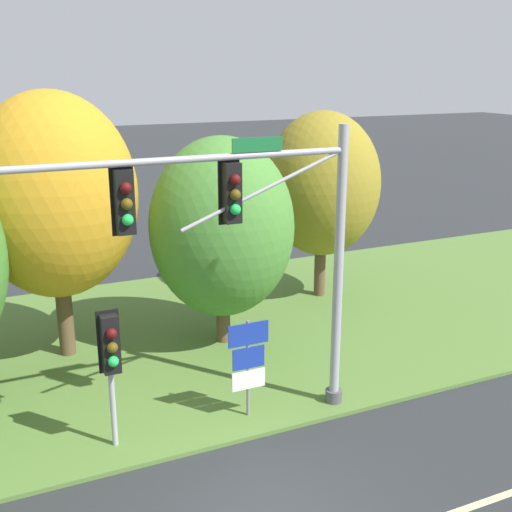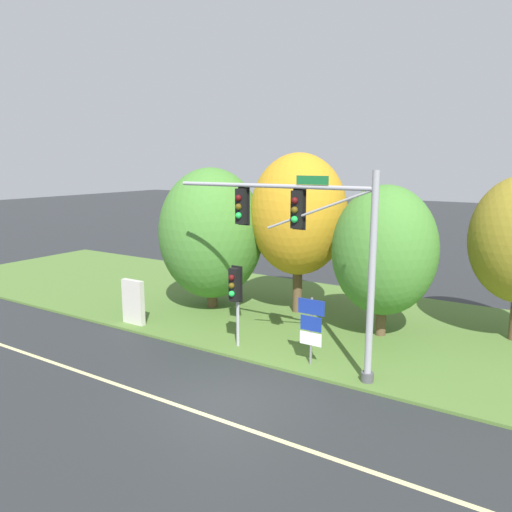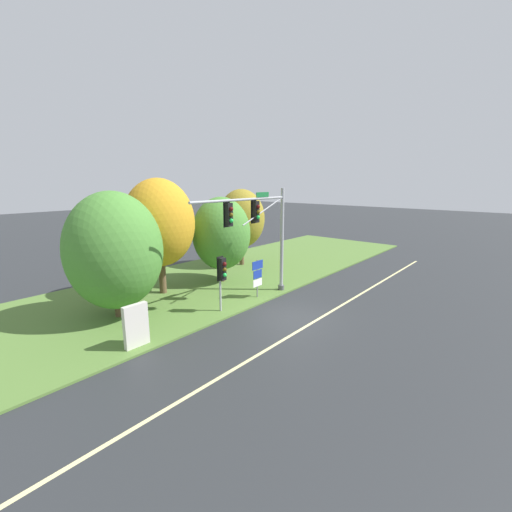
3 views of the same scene
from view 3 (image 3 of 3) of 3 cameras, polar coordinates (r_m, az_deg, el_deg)
The scene contains 11 objects.
ground_plane at distance 18.64m, azimuth 6.15°, elevation -10.05°, with size 160.00×160.00×0.00m, color #282B2D.
lane_stripe at distance 18.05m, azimuth 9.36°, elevation -10.91°, with size 36.00×0.16×0.01m, color beige.
grass_verge at distance 23.92m, azimuth -10.46°, elevation -4.92°, with size 48.00×11.50×0.10m, color #517533.
traffic_signal_mast at distance 20.06m, azimuth 0.87°, elevation 5.04°, with size 7.53×0.49×6.55m.
pedestrian_signal_near_kerb at distance 18.39m, azimuth -5.69°, elevation -2.71°, with size 0.46×0.55×3.07m.
route_sign_post at distance 20.80m, azimuth 0.25°, elevation -3.12°, with size 0.97×0.08×2.34m.
tree_nearest_road at distance 18.84m, azimuth -22.52°, elevation 0.79°, with size 4.83×4.83×6.54m.
tree_left_of_mast at distance 21.86m, azimuth -15.83°, elevation 5.30°, with size 4.33×4.33×7.19m.
tree_behind_signpost at distance 23.91m, azimuth -5.80°, elevation 3.73°, with size 4.05×4.05×5.95m.
tree_mid_verge at distance 28.62m, azimuth -2.45°, elevation 6.23°, with size 3.88×3.88×6.35m.
info_kiosk at distance 15.78m, azimuth -19.37°, elevation -10.91°, with size 1.10×0.24×1.90m.
Camera 3 is at (-14.33, -9.56, 7.11)m, focal length 24.00 mm.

